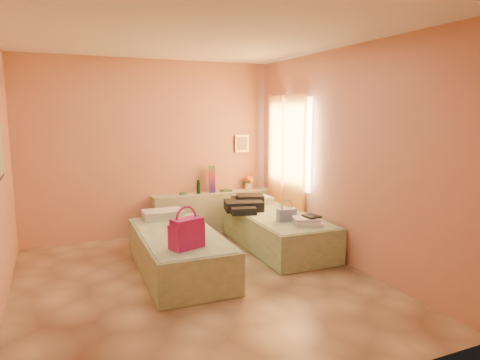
# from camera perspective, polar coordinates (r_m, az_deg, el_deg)

# --- Properties ---
(ground) EXTENTS (4.50, 4.50, 0.00)m
(ground) POSITION_cam_1_polar(r_m,az_deg,el_deg) (5.15, -5.63, -13.58)
(ground) COLOR tan
(ground) RESTS_ON ground
(room_walls) EXTENTS (4.02, 4.51, 2.81)m
(room_walls) POSITION_cam_1_polar(r_m,az_deg,el_deg) (5.37, -5.73, 6.94)
(room_walls) COLOR tan
(room_walls) RESTS_ON ground
(headboard_ledge) EXTENTS (2.05, 0.30, 0.65)m
(headboard_ledge) POSITION_cam_1_polar(r_m,az_deg,el_deg) (7.26, -3.54, -4.20)
(headboard_ledge) COLOR #AFBB99
(headboard_ledge) RESTS_ON ground
(bed_left) EXTENTS (0.96, 2.03, 0.50)m
(bed_left) POSITION_cam_1_polar(r_m,az_deg,el_deg) (5.46, -8.13, -9.52)
(bed_left) COLOR #ADC49D
(bed_left) RESTS_ON ground
(bed_right) EXTENTS (0.96, 2.03, 0.50)m
(bed_right) POSITION_cam_1_polar(r_m,az_deg,el_deg) (6.35, 5.05, -6.83)
(bed_right) COLOR #ADC49D
(bed_right) RESTS_ON ground
(water_bottle) EXTENTS (0.06, 0.06, 0.22)m
(water_bottle) POSITION_cam_1_polar(r_m,az_deg,el_deg) (7.08, -5.55, -0.95)
(water_bottle) COLOR #153B1D
(water_bottle) RESTS_ON headboard_ledge
(rainbow_box) EXTENTS (0.12, 0.12, 0.45)m
(rainbow_box) POSITION_cam_1_polar(r_m,az_deg,el_deg) (7.16, -3.76, 0.10)
(rainbow_box) COLOR #B31669
(rainbow_box) RESTS_ON headboard_ledge
(small_dish) EXTENTS (0.14, 0.14, 0.03)m
(small_dish) POSITION_cam_1_polar(r_m,az_deg,el_deg) (7.06, -7.62, -1.80)
(small_dish) COLOR #468064
(small_dish) RESTS_ON headboard_ledge
(green_book) EXTENTS (0.20, 0.16, 0.03)m
(green_book) POSITION_cam_1_polar(r_m,az_deg,el_deg) (7.27, -1.86, -1.42)
(green_book) COLOR #284C34
(green_book) RESTS_ON headboard_ledge
(flower_vase) EXTENTS (0.24, 0.24, 0.29)m
(flower_vase) POSITION_cam_1_polar(r_m,az_deg,el_deg) (7.44, 1.12, -0.18)
(flower_vase) COLOR beige
(flower_vase) RESTS_ON headboard_ledge
(magenta_handbag) EXTENTS (0.41, 0.31, 0.34)m
(magenta_handbag) POSITION_cam_1_polar(r_m,az_deg,el_deg) (4.75, -7.14, -7.02)
(magenta_handbag) COLOR #B31669
(magenta_handbag) RESTS_ON bed_left
(khaki_garment) EXTENTS (0.43, 0.39, 0.06)m
(khaki_garment) POSITION_cam_1_polar(r_m,az_deg,el_deg) (5.78, -7.02, -5.58)
(khaki_garment) COLOR tan
(khaki_garment) RESTS_ON bed_left
(clothes_pile) EXTENTS (0.77, 0.77, 0.19)m
(clothes_pile) POSITION_cam_1_polar(r_m,az_deg,el_deg) (6.56, 0.90, -3.19)
(clothes_pile) COLOR black
(clothes_pile) RESTS_ON bed_right
(blue_handbag) EXTENTS (0.27, 0.13, 0.17)m
(blue_handbag) POSITION_cam_1_polar(r_m,az_deg,el_deg) (5.93, 6.22, -4.63)
(blue_handbag) COLOR #40559B
(blue_handbag) RESTS_ON bed_right
(towel_stack) EXTENTS (0.44, 0.42, 0.10)m
(towel_stack) POSITION_cam_1_polar(r_m,az_deg,el_deg) (5.76, 9.12, -5.47)
(towel_stack) COLOR white
(towel_stack) RESTS_ON bed_right
(sandal_pair) EXTENTS (0.18, 0.23, 0.02)m
(sandal_pair) POSITION_cam_1_polar(r_m,az_deg,el_deg) (5.78, 9.57, -4.80)
(sandal_pair) COLOR black
(sandal_pair) RESTS_ON towel_stack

